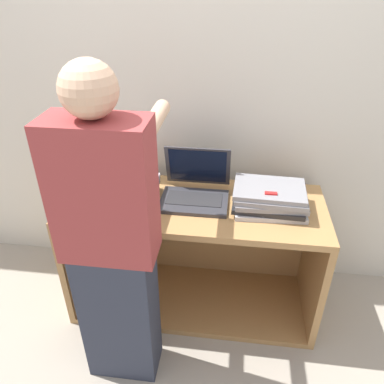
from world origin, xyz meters
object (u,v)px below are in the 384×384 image
(laptop_open, at_px, (195,189))
(laptop_stack_left, at_px, (122,190))
(laptop_stack_right, at_px, (270,198))
(person, at_px, (112,247))

(laptop_open, xyz_separation_m, laptop_stack_left, (-0.39, -0.05, -0.00))
(laptop_open, relative_size, laptop_stack_left, 0.93)
(laptop_stack_right, height_order, person, person)
(laptop_open, height_order, laptop_stack_right, laptop_open)
(laptop_open, distance_m, laptop_stack_left, 0.39)
(laptop_stack_right, relative_size, person, 0.24)
(laptop_stack_right, bearing_deg, person, -145.69)
(laptop_open, xyz_separation_m, person, (-0.30, -0.53, 0.00))
(person, bearing_deg, laptop_open, 60.57)
(laptop_open, xyz_separation_m, laptop_stack_right, (0.39, -0.06, 0.01))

